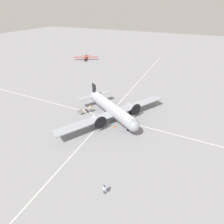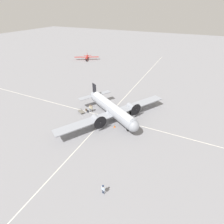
% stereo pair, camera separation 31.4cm
% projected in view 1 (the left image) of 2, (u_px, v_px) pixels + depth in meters
% --- Properties ---
extents(ground_plane, '(300.00, 300.00, 0.00)m').
position_uv_depth(ground_plane, '(112.00, 118.00, 40.06)').
color(ground_plane, gray).
extents(apron_line_eastwest, '(120.00, 0.16, 0.01)m').
position_uv_depth(apron_line_eastwest, '(112.00, 118.00, 39.93)').
color(apron_line_eastwest, silver).
rests_on(apron_line_eastwest, ground_plane).
extents(apron_line_northsouth, '(0.16, 120.00, 0.01)m').
position_uv_depth(apron_line_northsouth, '(107.00, 117.00, 40.53)').
color(apron_line_northsouth, silver).
rests_on(apron_line_northsouth, ground_plane).
extents(airliner_main, '(18.59, 24.44, 5.57)m').
position_uv_depth(airliner_main, '(113.00, 109.00, 38.49)').
color(airliner_main, '#9399A3').
rests_on(airliner_main, ground_plane).
extents(crew_foreground, '(0.56, 0.31, 1.66)m').
position_uv_depth(crew_foreground, '(104.00, 189.00, 23.47)').
color(crew_foreground, navy).
rests_on(crew_foreground, ground_plane).
extents(passenger_boarding, '(0.34, 0.51, 1.66)m').
position_uv_depth(passenger_boarding, '(92.00, 108.00, 41.91)').
color(passenger_boarding, '#473D2D').
rests_on(passenger_boarding, ground_plane).
extents(ramp_agent, '(0.61, 0.29, 1.81)m').
position_uv_depth(ramp_agent, '(90.00, 108.00, 41.82)').
color(ramp_agent, '#2D2D33').
rests_on(ramp_agent, ground_plane).
extents(suitcase_near_door, '(0.50, 0.17, 0.63)m').
position_uv_depth(suitcase_near_door, '(88.00, 111.00, 41.94)').
color(suitcase_near_door, '#232328').
rests_on(suitcase_near_door, ground_plane).
extents(suitcase_upright_spare, '(0.36, 0.14, 0.65)m').
position_uv_depth(suitcase_upright_spare, '(86.00, 110.00, 42.43)').
color(suitcase_upright_spare, '#47331E').
rests_on(suitcase_upright_spare, ground_plane).
extents(baggage_cart, '(1.96, 1.67, 0.56)m').
position_uv_depth(baggage_cart, '(81.00, 112.00, 41.84)').
color(baggage_cart, '#6B665B').
rests_on(baggage_cart, ground_plane).
extents(light_aircraft_distant, '(10.46, 8.21, 2.14)m').
position_uv_depth(light_aircraft_distant, '(86.00, 58.00, 82.15)').
color(light_aircraft_distant, '#B2231E').
rests_on(light_aircraft_distant, ground_plane).
extents(traffic_cone, '(0.39, 0.39, 0.51)m').
position_uv_depth(traffic_cone, '(115.00, 126.00, 36.90)').
color(traffic_cone, orange).
rests_on(traffic_cone, ground_plane).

